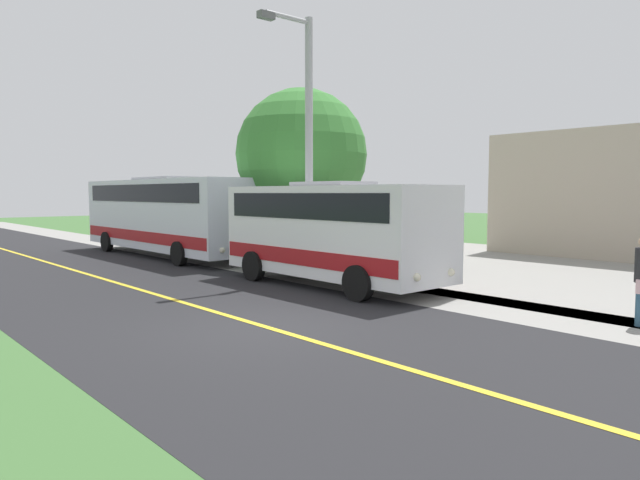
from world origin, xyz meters
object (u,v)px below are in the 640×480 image
at_px(transit_bus_rear, 165,213).
at_px(tree_curbside, 301,155).
at_px(street_light_pole, 306,136).
at_px(shuttle_bus_front, 333,229).

height_order(transit_bus_rear, tree_curbside, tree_curbside).
bearing_deg(transit_bus_rear, tree_curbside, 118.12).
distance_m(transit_bus_rear, street_light_pole, 9.16).
height_order(shuttle_bus_front, transit_bus_rear, transit_bus_rear).
bearing_deg(shuttle_bus_front, street_light_pole, -103.04).
height_order(shuttle_bus_front, street_light_pole, street_light_pole).
bearing_deg(tree_curbside, transit_bus_rear, -61.88).
distance_m(street_light_pole, tree_curbside, 4.16).
xyz_separation_m(shuttle_bus_front, street_light_pole, (-0.38, -1.63, 2.76)).
bearing_deg(transit_bus_rear, shuttle_bus_front, 90.17).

